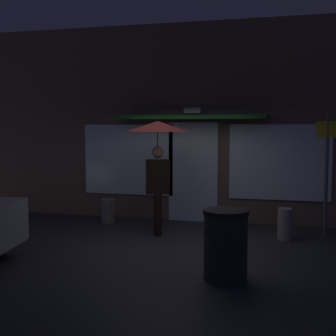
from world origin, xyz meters
TOP-DOWN VIEW (x-y plane):
  - ground_plane at (0.00, 0.00)m, footprint 18.00×18.00m
  - building_facade at (0.00, 2.34)m, footprint 9.87×1.00m
  - person_with_umbrella at (-0.41, 0.74)m, footprint 1.24×1.24m
  - street_sign_post at (2.74, 1.42)m, footprint 0.40×0.07m
  - sidewalk_bollard at (-1.77, 1.56)m, footprint 0.30×0.30m
  - sidewalk_bollard_2 at (1.99, 0.94)m, footprint 0.27×0.27m
  - trash_bin at (1.20, -1.58)m, footprint 0.63×0.63m

SIDE VIEW (x-z plane):
  - ground_plane at x=0.00m, z-range 0.00..0.00m
  - sidewalk_bollard at x=-1.77m, z-range 0.00..0.52m
  - sidewalk_bollard_2 at x=1.99m, z-range 0.00..0.59m
  - trash_bin at x=1.20m, z-range 0.00..0.98m
  - street_sign_post at x=2.74m, z-range 0.16..2.46m
  - person_with_umbrella at x=-0.41m, z-range 0.68..2.88m
  - building_facade at x=0.00m, z-range -0.02..4.34m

